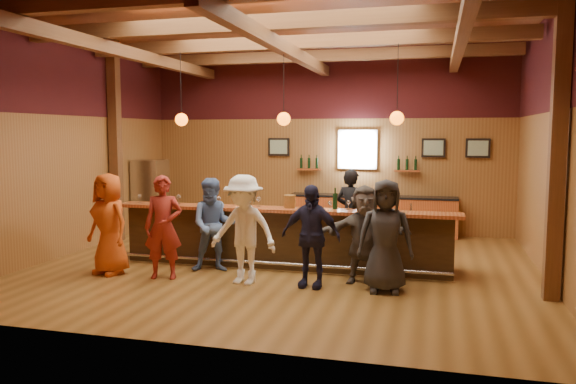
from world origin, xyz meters
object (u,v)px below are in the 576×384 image
Objects in this scene: customer_white at (244,230)px; ice_bucket at (290,201)px; stainless_fridge at (151,196)px; customer_navy at (311,236)px; customer_brown at (364,234)px; customer_orange at (109,224)px; customer_denim at (214,225)px; bartender at (351,213)px; bar_counter at (287,237)px; bottle_a at (310,201)px; customer_dark at (385,236)px; back_bar_cabinet at (372,215)px; customer_redvest at (163,227)px.

ice_bucket is at bearing 77.57° from customer_white.
customer_navy is at bearing -38.08° from stainless_fridge.
stainless_fridge reaches higher than customer_brown.
stainless_fridge is 4.10m from customer_orange.
customer_denim is 2.84m from bartender.
customer_navy is at bearing -60.20° from ice_bucket.
stainless_fridge reaches higher than bar_counter.
customer_navy is 1.02× the size of customer_brown.
bottle_a is (0.50, -0.25, 0.73)m from bar_counter.
customer_navy is at bearing 101.35° from bartender.
ice_bucket is (0.46, 1.19, 0.33)m from customer_white.
customer_brown is at bearing 36.61° from customer_navy.
customer_brown is 0.60m from customer_dark.
customer_navy is (-0.43, -4.94, 0.35)m from back_bar_cabinet.
customer_brown reaches higher than back_bar_cabinet.
back_bar_cabinet is at bearing 74.56° from ice_bucket.
stainless_fridge is at bearing -168.07° from back_bar_cabinet.
customer_white reaches higher than bartender.
bar_counter is 3.79× the size of customer_denim.
bottle_a is at bearing 136.40° from customer_brown.
bartender reaches higher than customer_denim.
customer_brown is at bearing -3.58° from customer_redvest.
customer_navy is (0.75, -1.37, 0.30)m from bar_counter.
bottle_a is at bearing 14.83° from customer_redvest.
customer_orange is 1.06× the size of customer_denim.
customer_brown is (2.68, -0.08, -0.03)m from customer_denim.
customer_white reaches higher than customer_orange.
ice_bucket is at bearing 4.04° from customer_denim.
back_bar_cabinet is at bearing 79.80° from bottle_a.
customer_denim is (1.69, 0.63, -0.05)m from customer_orange.
bar_counter is at bearing -108.34° from back_bar_cabinet.
bar_counter is 3.18m from customer_orange.
customer_redvest is 3.69m from customer_dark.
customer_dark is at bearing 128.64° from bartender.
stainless_fridge is at bearing 147.37° from ice_bucket.
customer_denim is 0.95× the size of customer_dark.
bottle_a reaches higher than back_bar_cabinet.
bar_counter is at bearing 26.22° from customer_redvest.
customer_denim is at bearing 165.87° from customer_brown.
customer_redvest is at bearing -147.34° from ice_bucket.
ice_bucket is at bearing 18.94° from customer_redvest.
customer_dark is at bearing -63.18° from customer_brown.
bottle_a is (-0.54, -1.27, 0.38)m from bartender.
customer_redvest is (-1.76, -1.47, 0.35)m from bar_counter.
customer_brown is (1.88, 0.57, -0.09)m from customer_white.
customer_denim is (0.63, 0.67, -0.04)m from customer_redvest.
ice_bucket is (1.88, 1.21, 0.35)m from customer_redvest.
customer_orange is at bearing -178.43° from customer_denim.
stainless_fridge reaches higher than customer_white.
customer_white is 5.02× the size of bottle_a.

